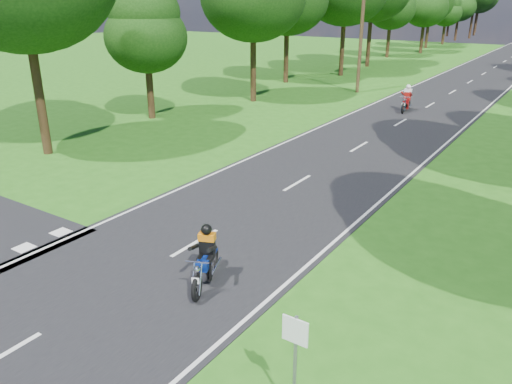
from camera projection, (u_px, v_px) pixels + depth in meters
The scene contains 7 objects.
ground at pixel (145, 273), 12.74m from camera, with size 160.00×160.00×0.00m, color #266316.
main_road at pixel (495, 67), 51.60m from camera, with size 7.00×140.00×0.02m, color black.
road_markings at pixel (490, 69), 50.21m from camera, with size 7.40×140.00×0.01m.
telegraph_pole at pixel (361, 36), 36.13m from camera, with size 1.20×0.26×8.00m.
road_sign at pixel (295, 352), 7.86m from camera, with size 0.45×0.07×2.00m.
rider_near_blue at pixel (205, 256), 11.99m from camera, with size 0.60×1.80×1.50m, color navy, non-canonical shape.
rider_far_red at pixel (407, 98), 30.80m from camera, with size 0.65×1.96×1.64m, color #A30C12, non-canonical shape.
Camera 1 is at (8.54, -7.70, 6.53)m, focal length 35.00 mm.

